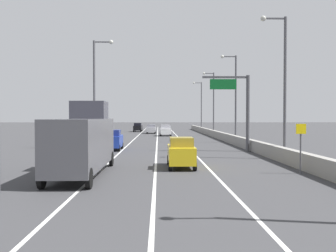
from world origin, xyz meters
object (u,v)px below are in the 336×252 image
(lamp_post_left_near, at_px, (1,47))
(lamp_post_left_mid, at_px, (96,87))
(lamp_post_right_second, at_px, (282,78))
(lamp_post_right_fifth, at_px, (200,103))
(box_truck, at_px, (83,141))
(car_white_4, at_px, (165,130))
(lamp_post_right_fourth, at_px, (212,100))
(speed_advisory_sign, at_px, (301,144))
(car_blue_0, at_px, (113,140))
(car_black_1, at_px, (138,127))
(car_silver_3, at_px, (151,129))
(overhead_sign_gantry, at_px, (240,103))
(lamp_post_right_third, at_px, (234,93))
(car_yellow_2, at_px, (181,153))

(lamp_post_left_near, bearing_deg, lamp_post_left_mid, 88.86)
(lamp_post_right_second, distance_m, lamp_post_right_fifth, 56.90)
(box_truck, bearing_deg, car_white_4, 82.76)
(lamp_post_right_fourth, relative_size, car_white_4, 2.82)
(speed_advisory_sign, height_order, box_truck, box_truck)
(car_blue_0, bearing_deg, lamp_post_right_fourth, 63.90)
(car_black_1, relative_size, car_white_4, 1.10)
(car_silver_3, bearing_deg, box_truck, -93.09)
(overhead_sign_gantry, xyz_separation_m, car_blue_0, (-12.75, 1.69, -3.69))
(lamp_post_right_third, distance_m, car_black_1, 39.42)
(speed_advisory_sign, height_order, lamp_post_left_near, lamp_post_left_near)
(overhead_sign_gantry, xyz_separation_m, lamp_post_left_mid, (-14.63, 3.22, 1.81))
(speed_advisory_sign, height_order, lamp_post_right_second, lamp_post_right_second)
(lamp_post_right_fourth, bearing_deg, box_truck, -107.27)
(car_blue_0, distance_m, car_white_4, 28.80)
(lamp_post_right_fifth, xyz_separation_m, lamp_post_left_mid, (-16.37, -47.11, 0.00))
(overhead_sign_gantry, bearing_deg, lamp_post_right_fifth, 88.02)
(lamp_post_left_mid, xyz_separation_m, car_white_4, (7.80, 26.65, -5.55))
(car_blue_0, bearing_deg, car_yellow_2, -64.88)
(lamp_post_right_fifth, height_order, car_yellow_2, lamp_post_right_fifth)
(car_yellow_2, xyz_separation_m, car_white_4, (-0.28, 41.41, -0.04))
(car_white_4, bearing_deg, lamp_post_left_mid, -106.32)
(lamp_post_left_mid, distance_m, car_white_4, 28.32)
(speed_advisory_sign, distance_m, box_truck, 12.91)
(overhead_sign_gantry, distance_m, car_blue_0, 13.38)
(lamp_post_right_third, distance_m, lamp_post_left_near, 36.17)
(lamp_post_right_fifth, relative_size, car_blue_0, 2.83)
(overhead_sign_gantry, bearing_deg, lamp_post_right_third, 81.32)
(speed_advisory_sign, xyz_separation_m, lamp_post_right_fourth, (1.35, 45.78, 4.77))
(car_black_1, bearing_deg, lamp_post_left_mid, -92.35)
(lamp_post_right_fourth, distance_m, car_blue_0, 33.50)
(lamp_post_right_fifth, bearing_deg, overhead_sign_gantry, -91.98)
(car_yellow_2, distance_m, box_truck, 6.70)
(car_silver_3, relative_size, car_white_4, 1.09)
(lamp_post_right_fourth, distance_m, lamp_post_left_near, 53.62)
(overhead_sign_gantry, xyz_separation_m, lamp_post_left_near, (-15.08, -19.54, 1.81))
(lamp_post_right_fifth, xyz_separation_m, car_yellow_2, (-8.29, -61.86, -5.51))
(lamp_post_right_third, bearing_deg, overhead_sign_gantry, -98.68)
(car_yellow_2, height_order, box_truck, box_truck)
(car_yellow_2, xyz_separation_m, car_silver_3, (-3.00, 51.11, -0.09))
(car_yellow_2, bearing_deg, lamp_post_right_second, 30.34)
(lamp_post_right_fourth, distance_m, car_black_1, 23.20)
(speed_advisory_sign, relative_size, lamp_post_right_second, 0.26)
(lamp_post_left_mid, bearing_deg, lamp_post_right_second, -30.60)
(overhead_sign_gantry, relative_size, lamp_post_left_mid, 0.65)
(car_black_1, bearing_deg, lamp_post_right_fourth, -49.75)
(lamp_post_right_fourth, bearing_deg, car_black_1, 130.25)
(lamp_post_right_fourth, height_order, lamp_post_left_near, same)
(lamp_post_left_near, distance_m, car_blue_0, 22.05)
(lamp_post_right_fourth, distance_m, lamp_post_left_mid, 32.58)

